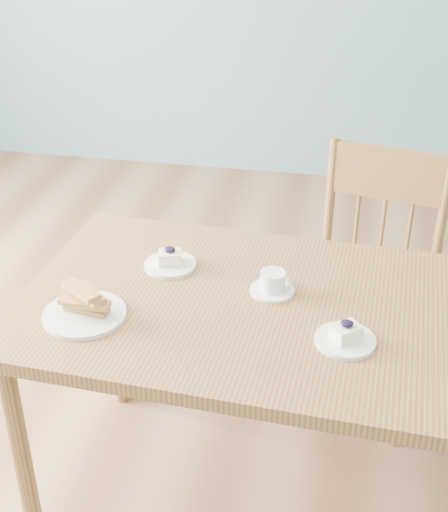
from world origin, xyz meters
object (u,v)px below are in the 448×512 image
(cheesecake_plate_far, at_px, (170,262))
(coffee_cup, at_px, (273,284))
(cheesecake_plate_near, at_px, (346,337))
(dining_table, at_px, (279,329))
(dining_chair, at_px, (369,284))
(biscotti_plate, at_px, (84,308))

(cheesecake_plate_far, relative_size, coffee_cup, 1.23)
(cheesecake_plate_near, xyz_separation_m, coffee_cup, (-0.21, 0.20, 0.01))
(dining_table, height_order, dining_chair, dining_chair)
(coffee_cup, height_order, biscotti_plate, biscotti_plate)
(dining_table, relative_size, cheesecake_plate_near, 9.46)
(cheesecake_plate_far, bearing_deg, dining_table, -23.10)
(cheesecake_plate_near, relative_size, cheesecake_plate_far, 1.00)
(dining_table, bearing_deg, cheesecake_plate_far, 160.04)
(biscotti_plate, bearing_deg, cheesecake_plate_near, 1.49)
(dining_table, bearing_deg, cheesecake_plate_near, -32.40)
(cheesecake_plate_far, bearing_deg, cheesecake_plate_near, -27.70)
(coffee_cup, bearing_deg, cheesecake_plate_far, 177.71)
(dining_table, bearing_deg, dining_chair, 70.03)
(dining_chair, xyz_separation_m, biscotti_plate, (-0.75, -0.74, 0.29))
(cheesecake_plate_near, height_order, cheesecake_plate_far, same)
(dining_table, distance_m, dining_chair, 0.67)
(dining_table, height_order, cheesecake_plate_near, cheesecake_plate_near)
(dining_chair, relative_size, coffee_cup, 7.69)
(dining_chair, bearing_deg, dining_table, -101.94)
(dining_table, relative_size, dining_chair, 1.51)
(cheesecake_plate_near, relative_size, coffee_cup, 1.23)
(dining_chair, height_order, coffee_cup, dining_chair)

